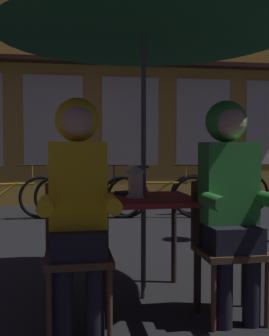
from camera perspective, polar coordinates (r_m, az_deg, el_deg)
The scene contains 14 objects.
ground_plane at distance 3.19m, azimuth 1.22°, elevation -17.31°, with size 60.00×60.00×0.00m, color #232326.
cafe_table at distance 3.03m, azimuth 1.23°, elevation -5.88°, with size 0.72×0.72×0.74m.
patio_umbrella at distance 3.14m, azimuth 1.26°, elevation 20.66°, with size 2.10×2.10×2.31m.
lantern at distance 2.96m, azimuth 0.13°, elevation -1.74°, with size 0.11×0.11×0.23m.
chair_left at distance 2.64m, azimuth -7.71°, elevation -10.49°, with size 0.40×0.40×0.87m.
chair_right at distance 2.84m, azimuth 12.36°, elevation -9.60°, with size 0.40×0.40×0.87m.
person_left_hooded at distance 2.53m, azimuth -7.72°, elevation -2.88°, with size 0.45×0.56×1.40m.
person_right_hooded at distance 2.73m, azimuth 12.88°, elevation -2.50°, with size 0.45×0.56×1.40m.
shopfront_building at distance 8.58m, azimuth -5.92°, elevation 16.25°, with size 10.00×0.93×6.20m.
bicycle_second at distance 6.55m, azimuth -17.17°, elevation -3.86°, with size 1.66×0.34×0.84m.
bicycle_third at distance 6.47m, azimuth -6.25°, elevation -3.83°, with size 1.68×0.24×0.84m.
bicycle_fourth at distance 6.52m, azimuth 3.57°, elevation -3.77°, with size 1.66×0.36×0.84m.
bicycle_fifth at distance 7.02m, azimuth 11.60°, elevation -3.35°, with size 1.68×0.10×0.84m.
book at distance 3.18m, azimuth -0.60°, elevation -3.40°, with size 0.20×0.14×0.02m, color black.
Camera 1 is at (-0.55, -2.94, 1.10)m, focal length 44.71 mm.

